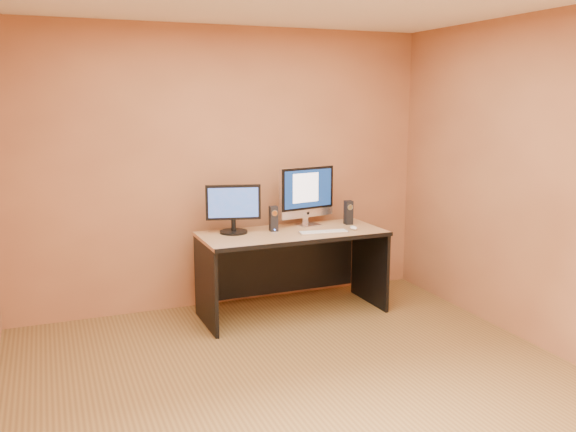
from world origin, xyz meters
The scene contains 11 objects.
floor centered at (0.00, 0.00, 0.00)m, with size 4.00×4.00×0.00m, color brown.
walls centered at (0.00, 0.00, 1.30)m, with size 4.00×4.00×2.60m, color #AA6D44, non-canonical shape.
desk centered at (0.47, 1.46, 0.38)m, with size 1.65×0.72×0.76m, color #B07D58, non-canonical shape.
imac centered at (0.72, 1.67, 1.05)m, with size 0.59×0.22×0.57m, color silver, non-canonical shape.
second_monitor centered at (-0.04, 1.62, 0.98)m, with size 0.50×0.25×0.43m, color black, non-canonical shape.
speaker_left centered at (0.33, 1.57, 0.88)m, with size 0.07×0.07×0.23m, color black, non-canonical shape.
speaker_right centered at (1.10, 1.59, 0.88)m, with size 0.07×0.07×0.23m, color black, non-canonical shape.
keyboard centered at (0.71, 1.32, 0.77)m, with size 0.44×0.12×0.02m, color silver.
mouse centered at (1.03, 1.34, 0.78)m, with size 0.06×0.11×0.04m, color white.
cable_a centered at (0.77, 1.75, 0.77)m, with size 0.01×0.01×0.23m, color black.
cable_b centered at (0.70, 1.78, 0.77)m, with size 0.01×0.01×0.19m, color black.
Camera 1 is at (-1.56, -3.49, 1.94)m, focal length 38.00 mm.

